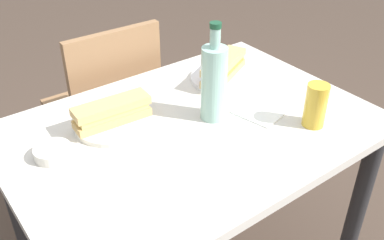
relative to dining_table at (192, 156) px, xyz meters
name	(u,v)px	position (x,y,z in m)	size (l,w,h in m)	color
dining_table	(192,156)	(0.00, 0.00, 0.00)	(1.10, 0.77, 0.73)	beige
chair_far	(109,108)	(0.00, 0.58, -0.11)	(0.41, 0.41, 0.88)	#936B47
plate_near	(113,124)	(-0.19, 0.14, 0.13)	(0.23, 0.23, 0.01)	silver
baguette_sandwich_near	(112,112)	(-0.19, 0.14, 0.17)	(0.24, 0.08, 0.07)	tan
knife_near	(102,113)	(-0.20, 0.20, 0.14)	(0.17, 0.07, 0.01)	silver
plate_far	(223,78)	(0.27, 0.17, 0.13)	(0.23, 0.23, 0.01)	white
baguette_sandwich_far	(224,68)	(0.27, 0.17, 0.17)	(0.25, 0.17, 0.07)	tan
knife_far	(209,74)	(0.23, 0.21, 0.14)	(0.16, 0.10, 0.01)	silver
water_bottle	(214,82)	(0.08, 0.00, 0.24)	(0.08, 0.08, 0.31)	#99C6B7
beer_glass	(316,105)	(0.30, -0.21, 0.19)	(0.07, 0.07, 0.14)	gold
olive_bowl	(53,152)	(-0.40, 0.10, 0.13)	(0.10, 0.10, 0.03)	silver
paper_napkin	(261,111)	(0.22, -0.07, 0.12)	(0.14, 0.14, 0.00)	white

